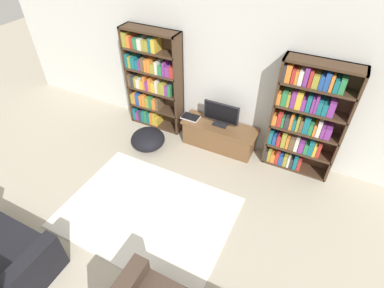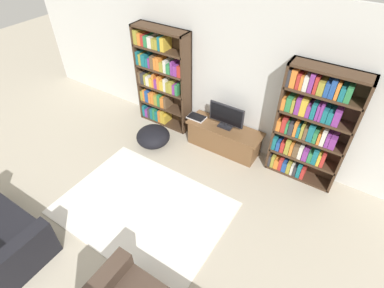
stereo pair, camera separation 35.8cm
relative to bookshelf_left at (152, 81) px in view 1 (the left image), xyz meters
name	(u,v)px [view 1 (the left image)]	position (x,y,z in m)	size (l,w,h in m)	color
wall_back	(223,72)	(1.27, 0.18, 0.37)	(8.80, 0.06, 2.60)	silver
bookshelf_left	(152,81)	(0.00, 0.00, 0.00)	(1.05, 0.30, 1.86)	#422D1E
bookshelf_right	(305,119)	(2.67, 0.00, 0.01)	(1.05, 0.30, 1.86)	#422D1E
tv_stand	(219,136)	(1.39, -0.10, -0.70)	(1.31, 0.45, 0.46)	brown
television	(221,114)	(1.39, -0.08, -0.25)	(0.61, 0.16, 0.43)	black
laptop	(191,117)	(0.84, -0.13, -0.45)	(0.31, 0.21, 0.03)	silver
area_rug	(148,212)	(1.05, -1.92, -0.92)	(2.35, 1.71, 0.02)	white
beanbag_ottoman	(148,139)	(0.27, -0.69, -0.76)	(0.60, 0.60, 0.34)	black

